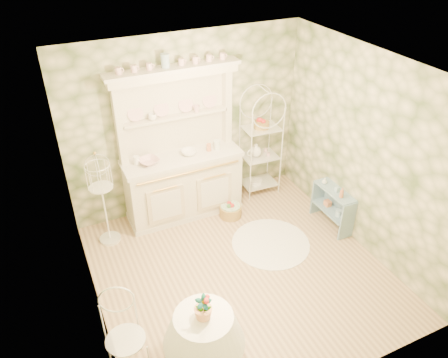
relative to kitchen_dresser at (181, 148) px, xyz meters
name	(u,v)px	position (x,y,z in m)	size (l,w,h in m)	color
floor	(240,271)	(0.20, -1.52, -1.15)	(3.60, 3.60, 0.00)	tan
ceiling	(245,72)	(0.20, -1.52, 1.56)	(3.60, 3.60, 0.00)	white
wall_left	(84,227)	(-1.60, -1.52, 0.21)	(3.60, 3.60, 0.00)	beige
wall_right	(365,153)	(2.00, -1.52, 0.21)	(3.60, 3.60, 0.00)	beige
wall_back	(187,125)	(0.20, 0.28, 0.21)	(3.60, 3.60, 0.00)	beige
wall_front	(339,292)	(0.20, -3.32, 0.21)	(3.60, 3.60, 0.00)	beige
kitchen_dresser	(181,148)	(0.00, 0.00, 0.00)	(1.87, 0.61, 2.29)	silver
bakers_rack	(261,139)	(1.35, 0.06, -0.17)	(0.60, 0.43, 1.94)	white
side_shelf	(333,207)	(1.88, -1.21, -0.82)	(0.28, 0.76, 0.65)	#7396AC
round_table	(204,344)	(-0.75, -2.58, -0.84)	(0.55, 0.55, 0.60)	white
cafe_chair	(126,341)	(-1.48, -2.30, -0.72)	(0.39, 0.39, 0.86)	white
birdcage_stand	(103,200)	(-1.22, -0.17, -0.45)	(0.33, 0.33, 1.40)	white
floor_basket	(231,209)	(0.60, -0.39, -1.02)	(0.37, 0.37, 0.24)	#A78644
lace_rug	(271,243)	(0.84, -1.22, -1.14)	(1.11, 1.11, 0.01)	white
bowl_floral	(149,163)	(-0.49, 0.00, -0.13)	(0.28, 0.28, 0.07)	white
bowl_white	(189,154)	(0.11, 0.00, -0.13)	(0.23, 0.23, 0.07)	white
cup_left	(152,118)	(-0.34, 0.16, 0.47)	(0.11, 0.11, 0.09)	white
cup_right	(197,110)	(0.32, 0.16, 0.47)	(0.10, 0.10, 0.10)	white
potted_geranium	(204,310)	(-0.75, -2.61, -0.30)	(0.16, 0.11, 0.31)	#3F7238
bottle_amber	(342,193)	(1.84, -1.39, -0.46)	(0.06, 0.06, 0.16)	#C57349
bottle_blue	(337,189)	(1.88, -1.24, -0.49)	(0.05, 0.05, 0.11)	#8FB0C1
bottle_glass	(325,182)	(1.84, -1.00, -0.50)	(0.08, 0.08, 0.10)	silver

